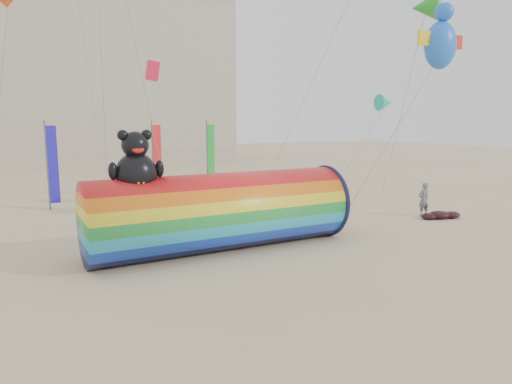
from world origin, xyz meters
TOP-DOWN VIEW (x-y plane):
  - ground at (0.00, 0.00)m, footprint 160.00×160.00m
  - windsock_assembly at (-0.54, 2.49)m, footprint 10.69×3.25m
  - kite_handler at (11.80, 3.07)m, footprint 0.71×0.50m
  - fabric_bundle at (12.27, 2.24)m, footprint 2.62×1.35m
  - festival_banners at (0.15, 16.02)m, footprint 11.65×2.61m

SIDE VIEW (x-z plane):
  - ground at x=0.00m, z-range 0.00..0.00m
  - fabric_bundle at x=12.27m, z-range -0.03..0.37m
  - kite_handler at x=11.80m, z-range 0.00..1.86m
  - windsock_assembly at x=-0.54m, z-range -0.83..4.10m
  - festival_banners at x=0.15m, z-range 0.04..5.24m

